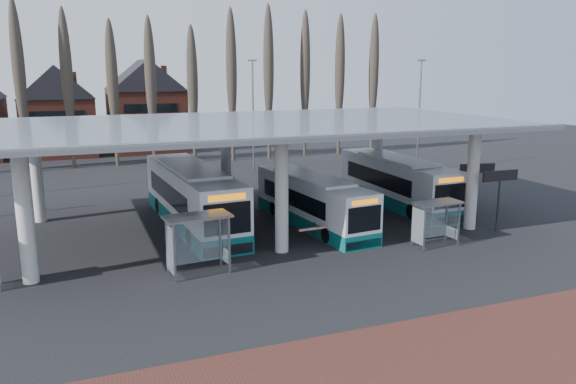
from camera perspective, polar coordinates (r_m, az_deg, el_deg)
name	(u,v)px	position (r m, az deg, el deg)	size (l,w,h in m)	color
ground	(300,267)	(27.35, 1.22, -7.58)	(140.00, 140.00, 0.00)	black
station_canopy	(249,132)	(33.44, -3.99, 6.08)	(32.00, 16.00, 6.34)	silver
poplar_row	(173,75)	(57.60, -11.61, 11.58)	(45.10, 1.10, 14.50)	#473D33
townhouse_row	(9,101)	(68.09, -26.45, 8.25)	(36.80, 10.30, 12.25)	brown
lamp_post_b	(253,113)	(52.36, -3.57, 7.98)	(0.80, 0.16, 10.17)	slate
lamp_post_c	(419,114)	(53.10, 13.17, 7.74)	(0.80, 0.16, 10.17)	slate
bus_1	(192,198)	(34.45, -9.70, -0.56)	(3.61, 13.33, 3.66)	white
bus_2	(312,202)	(34.12, 2.46, -1.01)	(3.46, 11.18, 3.06)	white
bus_3	(396,182)	(40.04, 10.88, 0.99)	(2.60, 12.07, 3.35)	white
shelter_1	(197,231)	(26.31, -9.26, -3.89)	(3.16, 1.82, 2.81)	gray
shelter_2	(435,213)	(31.12, 14.69, -2.10)	(2.69, 1.43, 2.44)	gray
info_sign_0	(500,180)	(34.68, 20.73, 1.11)	(2.43, 0.13, 3.62)	black
info_sign_1	(477,172)	(37.64, 18.65, 1.91)	(2.32, 0.59, 3.48)	black
barrier	(317,229)	(30.31, 3.00, -3.79)	(2.33, 0.71, 1.17)	black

